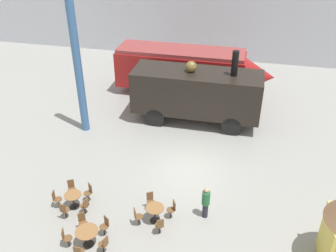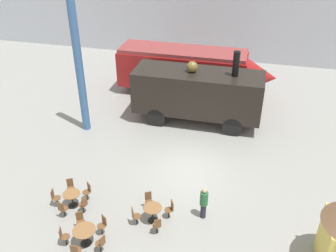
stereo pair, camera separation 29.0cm
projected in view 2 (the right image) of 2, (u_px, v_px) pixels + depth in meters
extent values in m
plane|color=gray|center=(189.00, 166.00, 18.91)|extent=(80.00, 80.00, 0.00)
cube|color=#B2B7C1|center=(229.00, 5.00, 29.18)|extent=(44.00, 0.15, 9.00)
cube|color=maroon|center=(182.00, 69.00, 25.17)|extent=(8.50, 2.53, 2.33)
cone|color=maroon|center=(261.00, 77.00, 24.10)|extent=(1.91, 2.22, 2.22)
cube|color=brown|center=(183.00, 51.00, 24.50)|extent=(8.33, 2.33, 0.24)
cylinder|color=black|center=(216.00, 99.00, 24.32)|extent=(0.91, 0.12, 0.91)
cylinder|color=black|center=(221.00, 83.00, 26.33)|extent=(0.91, 0.12, 0.91)
cylinder|color=black|center=(142.00, 90.00, 25.37)|extent=(0.91, 0.12, 0.91)
cylinder|color=black|center=(151.00, 76.00, 27.37)|extent=(0.91, 0.12, 0.91)
cube|color=black|center=(198.00, 92.00, 21.78)|extent=(7.43, 2.46, 2.45)
cylinder|color=black|center=(236.00, 64.00, 20.36)|extent=(0.37, 0.37, 1.42)
sphere|color=brown|center=(192.00, 67.00, 21.07)|extent=(0.64, 0.64, 0.64)
cylinder|color=black|center=(232.00, 127.00, 21.08)|extent=(1.12, 0.12, 1.12)
cylinder|color=black|center=(236.00, 108.00, 23.02)|extent=(1.12, 0.12, 1.12)
cylinder|color=black|center=(156.00, 118.00, 21.99)|extent=(1.12, 0.12, 1.12)
cylinder|color=black|center=(166.00, 100.00, 23.93)|extent=(1.12, 0.12, 1.12)
cylinder|color=black|center=(86.00, 243.00, 14.67)|extent=(0.44, 0.44, 0.02)
cylinder|color=black|center=(85.00, 237.00, 14.49)|extent=(0.08, 0.08, 0.68)
cylinder|color=olive|center=(84.00, 230.00, 14.30)|extent=(0.90, 0.90, 0.03)
cylinder|color=black|center=(153.00, 220.00, 15.71)|extent=(0.44, 0.44, 0.02)
cylinder|color=black|center=(153.00, 214.00, 15.52)|extent=(0.08, 0.08, 0.70)
cylinder|color=olive|center=(153.00, 208.00, 15.33)|extent=(0.77, 0.77, 0.03)
cylinder|color=black|center=(73.00, 205.00, 16.48)|extent=(0.44, 0.44, 0.02)
cylinder|color=black|center=(72.00, 200.00, 16.30)|extent=(0.08, 0.08, 0.65)
cylinder|color=olive|center=(71.00, 194.00, 16.12)|extent=(0.75, 0.75, 0.03)
cylinder|color=black|center=(66.00, 241.00, 14.51)|extent=(0.06, 0.06, 0.42)
cylinder|color=brown|center=(65.00, 237.00, 14.40)|extent=(0.36, 0.36, 0.03)
cube|color=brown|center=(60.00, 233.00, 14.27)|extent=(0.13, 0.29, 0.42)
cylinder|color=brown|center=(77.00, 251.00, 13.83)|extent=(0.36, 0.36, 0.03)
cube|color=brown|center=(74.00, 250.00, 13.58)|extent=(0.29, 0.04, 0.42)
cylinder|color=black|center=(100.00, 247.00, 14.24)|extent=(0.06, 0.06, 0.42)
cylinder|color=brown|center=(100.00, 243.00, 14.12)|extent=(0.36, 0.36, 0.03)
cube|color=brown|center=(102.00, 241.00, 13.94)|extent=(0.12, 0.29, 0.42)
cylinder|color=black|center=(102.00, 230.00, 14.99)|extent=(0.06, 0.06, 0.42)
cylinder|color=brown|center=(101.00, 226.00, 14.87)|extent=(0.36, 0.36, 0.03)
cube|color=brown|center=(104.00, 220.00, 14.84)|extent=(0.26, 0.20, 0.42)
cylinder|color=black|center=(82.00, 226.00, 15.16)|extent=(0.06, 0.06, 0.42)
cylinder|color=brown|center=(81.00, 222.00, 15.04)|extent=(0.36, 0.36, 0.03)
cube|color=brown|center=(79.00, 216.00, 15.04)|extent=(0.25, 0.20, 0.42)
cylinder|color=black|center=(149.00, 206.00, 16.17)|extent=(0.06, 0.06, 0.42)
cylinder|color=brown|center=(149.00, 202.00, 16.05)|extent=(0.36, 0.36, 0.03)
cube|color=brown|center=(148.00, 196.00, 16.06)|extent=(0.27, 0.18, 0.42)
cylinder|color=black|center=(137.00, 220.00, 15.45)|extent=(0.06, 0.06, 0.42)
cylinder|color=brown|center=(137.00, 216.00, 15.33)|extent=(0.36, 0.36, 0.03)
cube|color=brown|center=(133.00, 213.00, 15.18)|extent=(0.18, 0.27, 0.42)
cylinder|color=black|center=(157.00, 229.00, 15.04)|extent=(0.06, 0.06, 0.42)
cylinder|color=brown|center=(157.00, 225.00, 14.92)|extent=(0.36, 0.36, 0.03)
cube|color=brown|center=(158.00, 224.00, 14.68)|extent=(0.27, 0.18, 0.42)
cylinder|color=black|center=(169.00, 214.00, 15.76)|extent=(0.06, 0.06, 0.42)
cylinder|color=brown|center=(169.00, 210.00, 15.64)|extent=(0.36, 0.36, 0.03)
cube|color=brown|center=(172.00, 205.00, 15.56)|extent=(0.18, 0.27, 0.42)
cylinder|color=black|center=(64.00, 212.00, 15.83)|extent=(0.06, 0.06, 0.42)
cylinder|color=brown|center=(64.00, 209.00, 15.71)|extent=(0.36, 0.36, 0.03)
cube|color=brown|center=(61.00, 207.00, 15.47)|extent=(0.29, 0.06, 0.42)
cylinder|color=black|center=(83.00, 209.00, 16.03)|extent=(0.06, 0.06, 0.42)
cylinder|color=brown|center=(83.00, 205.00, 15.91)|extent=(0.36, 0.36, 0.03)
cube|color=brown|center=(84.00, 202.00, 15.71)|extent=(0.15, 0.28, 0.42)
cylinder|color=black|center=(87.00, 196.00, 16.70)|extent=(0.06, 0.06, 0.42)
cylinder|color=brown|center=(86.00, 192.00, 16.59)|extent=(0.36, 0.36, 0.03)
cube|color=brown|center=(89.00, 187.00, 16.55)|extent=(0.24, 0.22, 0.42)
cylinder|color=black|center=(71.00, 192.00, 16.92)|extent=(0.06, 0.06, 0.42)
cylinder|color=brown|center=(71.00, 188.00, 16.81)|extent=(0.36, 0.36, 0.03)
cube|color=brown|center=(70.00, 182.00, 16.81)|extent=(0.27, 0.18, 0.42)
cylinder|color=black|center=(57.00, 202.00, 16.38)|extent=(0.06, 0.06, 0.42)
cylinder|color=brown|center=(57.00, 198.00, 16.26)|extent=(0.36, 0.36, 0.03)
cube|color=brown|center=(52.00, 194.00, 16.15)|extent=(0.10, 0.29, 0.42)
cylinder|color=#262633|center=(203.00, 210.00, 15.73)|extent=(0.24, 0.24, 0.71)
cylinder|color=#266638|center=(204.00, 198.00, 15.38)|extent=(0.34, 0.34, 0.63)
sphere|color=tan|center=(205.00, 191.00, 15.16)|extent=(0.21, 0.21, 0.21)
cylinder|color=#386093|center=(79.00, 64.00, 19.98)|extent=(0.44, 0.44, 8.00)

